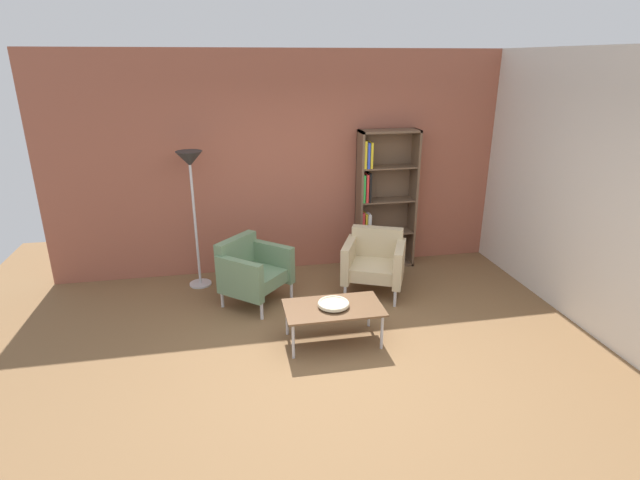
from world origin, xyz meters
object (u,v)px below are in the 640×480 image
object	(u,v)px
decorative_bowl	(334,304)
armchair_near_window	(252,270)
coffee_table_low	(333,310)
bookshelf_tall	(380,202)
floor_lamp_torchiere	(191,175)
armchair_spare_guest	(374,261)

from	to	relation	value
decorative_bowl	armchair_near_window	distance (m)	1.31
coffee_table_low	armchair_near_window	size ratio (longest dim) A/B	1.05
bookshelf_tall	armchair_near_window	world-z (taller)	bookshelf_tall
bookshelf_tall	coffee_table_low	size ratio (longest dim) A/B	1.90
coffee_table_low	floor_lamp_torchiere	bearing A→B (deg)	129.66
coffee_table_low	armchair_near_window	world-z (taller)	armchair_near_window
bookshelf_tall	coffee_table_low	distance (m)	2.26
decorative_bowl	floor_lamp_torchiere	world-z (taller)	floor_lamp_torchiere
floor_lamp_torchiere	coffee_table_low	bearing A→B (deg)	-50.34
armchair_spare_guest	armchair_near_window	size ratio (longest dim) A/B	0.96
armchair_near_window	armchair_spare_guest	bearing A→B (deg)	-48.49
coffee_table_low	decorative_bowl	bearing A→B (deg)	180.00
coffee_table_low	armchair_spare_guest	distance (m)	1.31
coffee_table_low	floor_lamp_torchiere	size ratio (longest dim) A/B	0.57
bookshelf_tall	decorative_bowl	xyz separation A→B (m)	(-1.08, -1.90, -0.48)
decorative_bowl	coffee_table_low	bearing A→B (deg)	0.00
coffee_table_low	floor_lamp_torchiere	distance (m)	2.44
armchair_near_window	floor_lamp_torchiere	size ratio (longest dim) A/B	0.55
bookshelf_tall	armchair_spare_guest	world-z (taller)	bookshelf_tall
bookshelf_tall	floor_lamp_torchiere	size ratio (longest dim) A/B	1.09
armchair_spare_guest	decorative_bowl	bearing A→B (deg)	-101.25
bookshelf_tall	armchair_near_window	size ratio (longest dim) A/B	2.00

